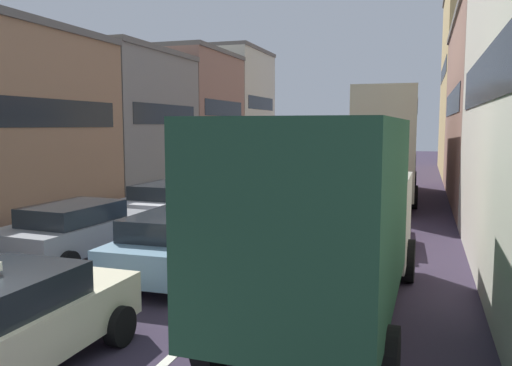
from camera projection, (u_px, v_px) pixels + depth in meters
sidewalk_left at (181, 192)px, 26.74m from camera, size 2.60×64.00×0.14m
lane_stripe_left at (274, 197)px, 25.21m from camera, size 0.16×60.00×0.01m
lane_stripe_right at (343, 200)px, 24.16m from camera, size 0.16×60.00×0.01m
building_row_left at (105, 100)px, 29.06m from camera, size 7.20×43.90×12.72m
removalist_box_truck at (330, 213)px, 8.94m from camera, size 2.82×7.75×3.58m
sedan_centre_lane_second at (176, 242)px, 11.91m from camera, size 2.12×4.33×1.49m
wagon_left_lane_second at (78, 230)px, 13.36m from camera, size 2.28×4.40×1.49m
hatchback_centre_lane_third at (256, 207)px, 17.06m from camera, size 2.26×4.40×1.49m
sedan_left_lane_third at (168, 203)px, 18.06m from camera, size 2.11×4.32×1.49m
sedan_right_lane_behind_truck at (361, 214)px, 15.75m from camera, size 2.20×4.37×1.49m
wagon_right_lane_far at (381, 192)px, 21.08m from camera, size 2.18×4.36×1.49m
bus_mid_queue_primary at (388, 139)px, 24.68m from camera, size 2.98×10.55×5.06m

